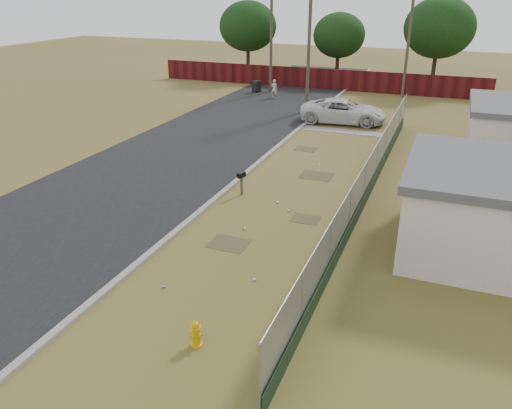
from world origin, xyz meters
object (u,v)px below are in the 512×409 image
at_px(fire_hydrant, 196,334).
at_px(trash_bin, 257,86).
at_px(pedestrian, 274,89).
at_px(pickup_truck, 344,111).
at_px(mailbox, 241,177).

xyz_separation_m(fire_hydrant, trash_bin, (-10.82, 31.81, 0.14)).
bearing_deg(fire_hydrant, pedestrian, 105.91).
distance_m(pickup_truck, pedestrian, 9.28).
relative_size(fire_hydrant, pickup_truck, 0.14).
xyz_separation_m(fire_hydrant, mailbox, (-2.88, 9.78, 0.49)).
distance_m(fire_hydrant, pedestrian, 31.27).
distance_m(fire_hydrant, mailbox, 10.21).
xyz_separation_m(fire_hydrant, pedestrian, (-8.57, 30.07, 0.40)).
relative_size(fire_hydrant, pedestrian, 0.51).
relative_size(pickup_truck, pedestrian, 3.75).
height_order(pickup_truck, pedestrian, pickup_truck).
distance_m(mailbox, trash_bin, 23.42).
bearing_deg(trash_bin, fire_hydrant, -71.21).
relative_size(mailbox, pedestrian, 0.71).
xyz_separation_m(mailbox, pickup_truck, (1.41, 14.31, -0.06)).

